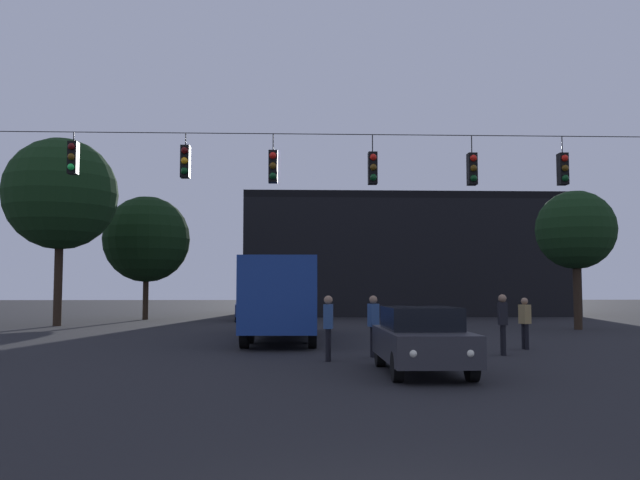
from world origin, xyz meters
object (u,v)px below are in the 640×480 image
(pedestrian_crossing_center, at_px, (328,324))
(tree_behind_building, at_px, (147,239))
(city_bus, at_px, (283,291))
(pedestrian_crossing_right, at_px, (503,320))
(tree_left_silhouette, at_px, (576,230))
(car_far_left, at_px, (250,308))
(pedestrian_near_bus, at_px, (525,320))
(pedestrian_crossing_left, at_px, (373,322))
(car_near_right, at_px, (421,339))
(tree_right_far, at_px, (61,194))

(pedestrian_crossing_center, height_order, tree_behind_building, tree_behind_building)
(city_bus, relative_size, pedestrian_crossing_center, 6.27)
(pedestrian_crossing_right, distance_m, tree_behind_building, 28.06)
(city_bus, height_order, tree_left_silhouette, tree_left_silhouette)
(car_far_left, distance_m, pedestrian_near_bus, 21.66)
(pedestrian_crossing_left, height_order, pedestrian_crossing_center, pedestrian_crossing_center)
(city_bus, xyz_separation_m, car_near_right, (3.37, -10.78, -1.07))
(tree_right_far, bearing_deg, pedestrian_crossing_left, -48.41)
(city_bus, bearing_deg, pedestrian_crossing_right, -45.82)
(car_far_left, bearing_deg, tree_right_far, -152.71)
(car_near_right, bearing_deg, car_far_left, 102.58)
(car_near_right, height_order, pedestrian_crossing_left, pedestrian_crossing_left)
(car_near_right, distance_m, tree_left_silhouette, 19.67)
(car_far_left, distance_m, pedestrian_crossing_center, 22.75)
(pedestrian_crossing_center, relative_size, pedestrian_crossing_right, 0.99)
(car_near_right, bearing_deg, pedestrian_crossing_right, 51.87)
(tree_left_silhouette, bearing_deg, pedestrian_crossing_center, -133.03)
(pedestrian_crossing_left, relative_size, tree_behind_building, 0.23)
(pedestrian_crossing_left, relative_size, pedestrian_crossing_right, 0.98)
(pedestrian_crossing_right, relative_size, pedestrian_near_bus, 1.08)
(car_near_right, xyz_separation_m, pedestrian_crossing_left, (-0.69, 3.65, 0.20))
(pedestrian_near_bus, bearing_deg, tree_behind_building, 128.35)
(car_far_left, xyz_separation_m, tree_right_far, (-9.69, -5.00, 6.12))
(car_far_left, distance_m, tree_right_far, 12.50)
(city_bus, relative_size, car_far_left, 2.48)
(car_near_right, bearing_deg, tree_left_silhouette, 56.75)
(pedestrian_crossing_left, height_order, pedestrian_crossing_right, pedestrian_crossing_right)
(pedestrian_crossing_center, xyz_separation_m, tree_behind_building, (-10.25, 24.49, 4.04))
(city_bus, height_order, pedestrian_crossing_left, city_bus)
(car_far_left, relative_size, pedestrian_near_bus, 2.69)
(car_far_left, distance_m, tree_behind_building, 8.17)
(tree_behind_building, height_order, tree_right_far, tree_right_far)
(city_bus, bearing_deg, pedestrian_near_bus, -31.67)
(city_bus, distance_m, pedestrian_crossing_center, 8.31)
(city_bus, xyz_separation_m, pedestrian_crossing_center, (1.34, -8.15, -0.86))
(car_near_right, bearing_deg, city_bus, 107.38)
(city_bus, relative_size, pedestrian_crossing_right, 6.21)
(pedestrian_crossing_center, bearing_deg, tree_right_far, 127.19)
(car_far_left, xyz_separation_m, tree_behind_building, (-6.67, 2.02, 4.25))
(pedestrian_crossing_right, relative_size, tree_behind_building, 0.23)
(pedestrian_near_bus, height_order, tree_right_far, tree_right_far)
(tree_left_silhouette, bearing_deg, tree_right_far, 171.25)
(city_bus, height_order, pedestrian_near_bus, city_bus)
(tree_left_silhouette, distance_m, tree_behind_building, 25.35)
(car_near_right, relative_size, pedestrian_crossing_center, 2.47)
(pedestrian_near_bus, xyz_separation_m, tree_left_silhouette, (6.08, 10.19, 3.80))
(car_near_right, xyz_separation_m, tree_left_silhouette, (10.57, 16.12, 3.94))
(pedestrian_crossing_center, relative_size, pedestrian_near_bus, 1.07)
(city_bus, distance_m, car_far_left, 14.53)
(pedestrian_near_bus, bearing_deg, pedestrian_crossing_center, -153.08)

